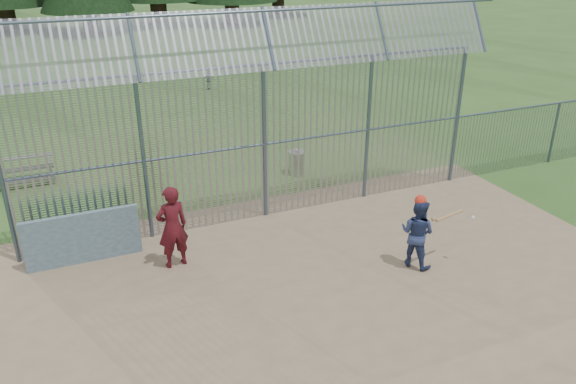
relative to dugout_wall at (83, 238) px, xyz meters
name	(u,v)px	position (x,y,z in m)	size (l,w,h in m)	color
ground	(325,283)	(4.60, -2.90, -0.62)	(120.00, 120.00, 0.00)	#2D511E
dirt_infield	(336,295)	(4.60, -3.40, -0.61)	(14.00, 10.00, 0.02)	#756047
dugout_wall	(83,238)	(0.00, 0.00, 0.00)	(2.50, 0.12, 1.20)	#38566B
batter	(417,233)	(6.76, -3.06, 0.20)	(0.78, 0.61, 1.60)	navy
onlooker	(172,227)	(1.83, -0.95, 0.36)	(0.70, 0.46, 1.91)	maroon
bg_kid_seated	(209,80)	(7.06, 14.55, -0.14)	(0.57, 0.24, 0.97)	slate
batting_gear	(428,205)	(6.92, -3.10, 0.88)	(1.31, 0.57, 0.62)	red
trash_can	(297,162)	(6.54, 2.94, -0.24)	(0.56, 0.56, 0.82)	gray
backstop_fence	(330,123)	(6.41, 0.53, 1.74)	(20.09, 0.81, 5.30)	#47566B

